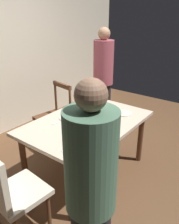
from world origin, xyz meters
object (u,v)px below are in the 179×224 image
object	(u,v)px
dining_table	(87,128)
person_guest	(103,75)
plate_near_celebrant	(80,141)
plate_far_side	(68,118)
plate_near_guest	(123,113)
chair_spindle_back	(54,117)
person_celebrant	(91,188)
birthday_cake	(98,110)
chair_upholstered	(9,191)

from	to	relation	value
dining_table	person_guest	world-z (taller)	person_guest
plate_near_celebrant	plate_far_side	bearing A→B (deg)	53.69
plate_near_guest	chair_spindle_back	world-z (taller)	chair_spindle_back
person_celebrant	birthday_cake	bearing A→B (deg)	33.56
plate_near_celebrant	chair_spindle_back	world-z (taller)	chair_spindle_back
person_celebrant	person_guest	distance (m)	2.57
dining_table	person_guest	xyz separation A→B (m)	(1.13, 0.54, 0.33)
dining_table	birthday_cake	size ratio (longest dim) A/B	5.35
plate_near_guest	person_guest	distance (m)	1.05
birthday_cake	chair_upholstered	bearing A→B (deg)	-176.91
plate_near_guest	person_guest	xyz separation A→B (m)	(0.68, 0.77, 0.24)
plate_near_guest	dining_table	bearing A→B (deg)	152.97
chair_upholstered	person_celebrant	bearing A→B (deg)	-83.40
birthday_cake	plate_near_celebrant	size ratio (longest dim) A/B	1.27
birthday_cake	chair_upholstered	xyz separation A→B (m)	(-1.40, -0.08, -0.25)
plate_far_side	chair_upholstered	distance (m)	1.12
dining_table	person_celebrant	distance (m)	1.37
person_guest	plate_far_side	bearing A→B (deg)	-165.55
dining_table	chair_upholstered	world-z (taller)	chair_upholstered
plate_far_side	person_celebrant	distance (m)	1.46
plate_far_side	plate_near_guest	world-z (taller)	same
chair_spindle_back	chair_upholstered	bearing A→B (deg)	-148.09
chair_spindle_back	person_celebrant	world-z (taller)	person_celebrant
plate_near_celebrant	chair_upholstered	world-z (taller)	chair_upholstered
chair_spindle_back	person_guest	size ratio (longest dim) A/B	0.56
plate_near_celebrant	chair_upholstered	size ratio (longest dim) A/B	0.23
birthday_cake	plate_far_side	xyz separation A→B (m)	(-0.34, 0.20, -0.04)
plate_far_side	person_guest	distance (m)	1.26
chair_spindle_back	person_celebrant	xyz separation A→B (m)	(-1.31, -1.67, 0.47)
birthday_cake	chair_spindle_back	bearing A→B (deg)	90.44
birthday_cake	chair_spindle_back	distance (m)	0.86
plate_near_guest	chair_upholstered	bearing A→B (deg)	173.43
dining_table	chair_spindle_back	size ratio (longest dim) A/B	1.58
plate_near_guest	person_guest	size ratio (longest dim) A/B	0.13
plate_near_celebrant	person_guest	distance (m)	1.74
plate_near_celebrant	chair_spindle_back	xyz separation A→B (m)	(0.67, 1.05, -0.28)
person_guest	person_celebrant	bearing A→B (deg)	-147.57
chair_spindle_back	dining_table	bearing A→B (deg)	-107.55
plate_near_guest	person_celebrant	world-z (taller)	person_celebrant
dining_table	plate_far_side	xyz separation A→B (m)	(-0.07, 0.23, 0.09)
plate_near_guest	chair_spindle_back	distance (m)	1.11
birthday_cake	person_guest	size ratio (longest dim) A/B	0.16
dining_table	plate_far_side	size ratio (longest dim) A/B	6.81
chair_spindle_back	plate_far_side	bearing A→B (deg)	-119.42
dining_table	plate_near_guest	world-z (taller)	plate_near_guest
person_guest	chair_upholstered	bearing A→B (deg)	-165.51
plate_far_side	chair_upholstered	world-z (taller)	chair_upholstered
plate_far_side	person_guest	world-z (taller)	person_guest
person_celebrant	chair_upholstered	bearing A→B (deg)	96.60
plate_near_celebrant	plate_far_side	distance (m)	0.57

